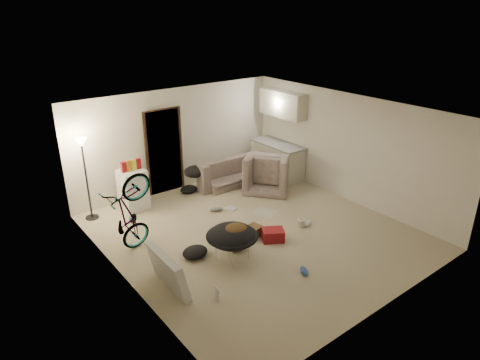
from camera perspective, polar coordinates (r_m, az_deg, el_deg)
floor at (r=8.81m, az=1.96°, el=-7.02°), size 5.50×6.00×0.02m
ceiling at (r=7.87m, az=2.20°, el=9.12°), size 5.50×6.00×0.02m
wall_back at (r=10.61m, az=-8.41°, el=5.42°), size 5.50×0.02×2.50m
wall_front at (r=6.48m, az=19.47°, el=-7.37°), size 5.50×0.02×2.50m
wall_left at (r=6.98m, az=-15.71°, el=-4.66°), size 0.02×6.00×2.50m
wall_right at (r=10.15m, az=14.18°, el=4.16°), size 0.02×6.00×2.50m
doorway at (r=10.47m, az=-10.13°, el=3.74°), size 0.85×0.10×2.04m
door_trim at (r=10.44m, az=-10.05°, el=3.70°), size 0.97×0.04×2.10m
floor_lamp at (r=9.39m, az=-20.09°, el=2.31°), size 0.28×0.28×1.81m
kitchen_counter at (r=11.45m, az=4.98°, el=2.61°), size 0.60×1.50×0.88m
counter_top at (r=11.30m, az=5.06°, el=4.80°), size 0.64×1.54×0.04m
kitchen_uppers at (r=11.12m, az=5.75°, el=10.08°), size 0.38×1.40×0.65m
sofa at (r=11.04m, az=-1.78°, el=0.95°), size 1.87×0.79×0.54m
armchair at (r=10.74m, az=3.86°, el=0.72°), size 1.39×1.41×0.69m
bicycle at (r=8.18m, az=-14.41°, el=-6.80°), size 1.68×0.86×0.94m
book_asset at (r=6.96m, az=-2.79°, el=-15.96°), size 0.25×0.21×0.02m
mini_fridge at (r=9.90m, az=-14.05°, el=-1.22°), size 0.56×0.56×0.91m
snack_box_0 at (r=9.64m, az=-15.27°, el=1.49°), size 0.11×0.08×0.30m
snack_box_1 at (r=9.68m, az=-14.62°, el=1.65°), size 0.11×0.08×0.30m
snack_box_2 at (r=9.73m, az=-13.98°, el=1.81°), size 0.11×0.08×0.30m
snack_box_3 at (r=9.77m, az=-13.34°, el=1.97°), size 0.11×0.09×0.30m
saucer_chair at (r=7.75m, az=-1.05°, el=-8.03°), size 0.94×0.94×0.67m
hoodie at (r=7.65m, az=-0.62°, el=-6.72°), size 0.49×0.42×0.22m
sofa_drape at (r=10.45m, az=-6.00°, el=1.15°), size 0.58×0.49×0.28m
tv_box at (r=7.12m, az=-9.59°, el=-11.89°), size 0.29×1.06×0.71m
drink_case_a at (r=8.59m, az=1.66°, el=-6.94°), size 0.43×0.34×0.22m
drink_case_b at (r=8.48m, az=4.43°, el=-7.32°), size 0.52×0.48×0.24m
juicer at (r=9.05m, az=8.09°, el=-5.63°), size 0.16×0.16×0.23m
newspaper at (r=9.63m, az=3.36°, el=-4.23°), size 0.51×0.58×0.01m
book_blue at (r=8.81m, az=-0.22°, el=-6.83°), size 0.33×0.32×0.03m
book_white at (r=9.75m, az=-1.17°, el=-3.77°), size 0.24×0.29×0.02m
shoe_0 at (r=10.65m, az=-6.13°, el=-1.31°), size 0.26×0.12×0.09m
shoe_1 at (r=9.61m, az=-3.17°, el=-3.93°), size 0.31×0.23×0.11m
shoe_2 at (r=7.63m, az=8.55°, el=-11.91°), size 0.23×0.30×0.10m
shoe_4 at (r=9.15m, az=9.02°, el=-5.68°), size 0.30×0.23×0.10m
clothes_lump_a at (r=8.05m, az=-6.01°, el=-9.54°), size 0.60×0.55×0.16m
clothes_lump_b at (r=10.64m, az=-6.84°, el=-1.23°), size 0.60×0.58×0.14m
clothes_lump_c at (r=8.22m, az=-0.59°, el=-8.82°), size 0.50×0.50×0.12m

